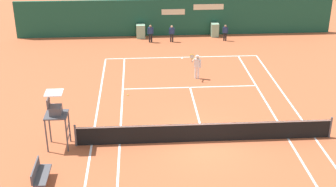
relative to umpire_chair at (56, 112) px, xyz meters
name	(u,v)px	position (x,y,z in m)	size (l,w,h in m)	color
ground_plane	(203,135)	(6.78, 0.60, -1.78)	(80.00, 80.00, 0.01)	#B25633
tennis_net	(205,132)	(6.78, 0.03, -1.27)	(12.10, 0.10, 1.07)	#4C4C51
sponsor_back_wall	(176,18)	(6.77, 17.00, -0.38)	(25.00, 1.02, 2.89)	#194C38
umpire_chair	(56,112)	(0.00, 0.00, 0.00)	(1.00, 1.00, 2.74)	#47474C
player_bench	(40,173)	(-0.30, -2.94, -1.27)	(0.54, 1.54, 0.88)	#38383D
player_on_baseline	(197,65)	(7.33, 7.78, -0.86)	(0.76, 0.62, 1.76)	white
ball_kid_right_post	(225,32)	(10.45, 15.26, -1.05)	(0.42, 0.21, 1.27)	black
ball_kid_centre_post	(172,32)	(6.33, 15.26, -1.03)	(0.43, 0.18, 1.29)	black
ball_kid_left_post	(150,32)	(4.71, 15.26, -0.99)	(0.46, 0.19, 1.37)	black
tennis_ball_by_sideline	(128,95)	(3.09, 5.49, -1.74)	(0.07, 0.07, 0.07)	#CCE033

